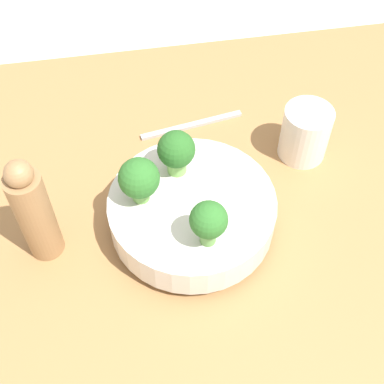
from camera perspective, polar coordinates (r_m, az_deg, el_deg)
ground_plane at (r=0.85m, az=1.81°, el=-4.07°), size 6.00×6.00×0.00m
table at (r=0.83m, az=1.84°, el=-3.40°), size 1.08×0.85×0.03m
bowl at (r=0.78m, az=0.00°, el=-2.14°), size 0.24×0.24×0.07m
broccoli_floret_back at (r=0.68m, az=1.78°, el=-3.14°), size 0.05×0.05×0.07m
broccoli_floret_front at (r=0.76m, az=-1.68°, el=4.39°), size 0.05×0.05×0.07m
broccoli_floret_right at (r=0.73m, az=-5.67°, el=1.38°), size 0.06×0.06×0.07m
cup at (r=0.89m, az=11.97°, el=6.17°), size 0.08×0.08×0.09m
pepper_mill at (r=0.74m, az=-16.52°, el=-2.02°), size 0.05×0.05×0.19m
fork at (r=0.94m, az=-0.02°, el=7.14°), size 0.18×0.04×0.01m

